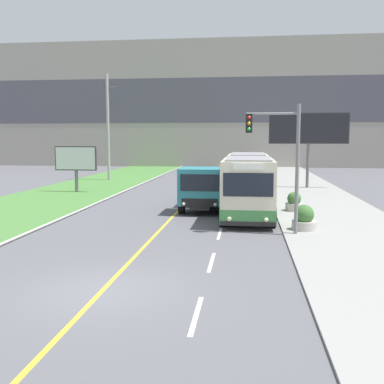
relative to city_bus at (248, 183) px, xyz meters
name	(u,v)px	position (x,y,z in m)	size (l,w,h in m)	color
ground_plane	(103,290)	(-3.96, -14.33, -1.62)	(300.00, 300.00, 0.00)	#56565B
lane_marking_centre	(128,275)	(-3.64, -12.88, -1.62)	(2.88, 140.00, 0.01)	gold
apartment_block_background	(222,105)	(-3.96, 43.30, 7.51)	(80.00, 8.04, 18.26)	gray
city_bus	(248,183)	(0.00, 0.00, 0.00)	(2.66, 12.29, 3.19)	beige
dump_truck	(203,189)	(-2.53, -0.38, -0.34)	(2.50, 6.81, 2.52)	black
car_distant	(251,178)	(0.32, 13.73, -0.93)	(1.80, 4.30, 1.45)	maroon
utility_pole_far	(108,127)	(-13.71, 17.43, 3.63)	(1.80, 0.28, 10.38)	#9E9E99
traffic_light_mast	(282,152)	(1.39, -6.47, 1.95)	(2.28, 0.32, 5.58)	slate
billboard_large	(309,130)	(4.94, 12.17, 3.17)	(6.46, 0.24, 6.24)	#59595B
billboard_small	(76,160)	(-13.13, 7.31, 0.88)	(3.27, 0.24, 3.55)	#59595B
planter_round_near	(304,219)	(2.51, -5.60, -1.05)	(1.08, 1.08, 1.12)	#B7B2A8
planter_round_second	(294,203)	(2.61, -0.26, -1.07)	(0.96, 0.96, 1.07)	#B7B2A8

